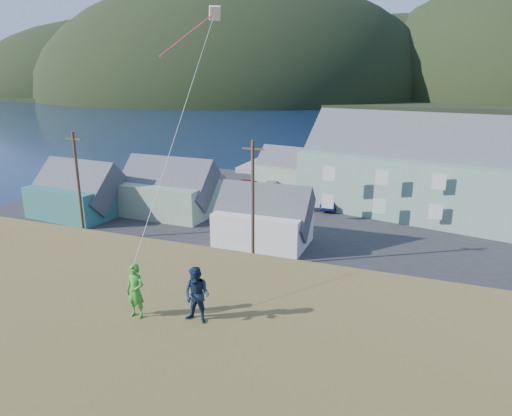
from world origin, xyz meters
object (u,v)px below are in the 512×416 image
(kite_flyer_navy, at_px, (197,295))
(kite_flyer_green, at_px, (135,291))
(shed_white, at_px, (263,218))
(lodge, at_px, (483,175))
(shed_palegreen_far, at_px, (293,170))
(wharf, at_px, (331,168))
(shed_teal, at_px, (77,192))
(shed_palegreen_near, at_px, (168,189))

(kite_flyer_navy, bearing_deg, kite_flyer_green, -166.10)
(shed_white, xyz_separation_m, kite_flyer_navy, (6.99, -24.37, 5.58))
(lodge, distance_m, kite_flyer_navy, 39.53)
(lodge, relative_size, kite_flyer_navy, 22.31)
(shed_white, relative_size, shed_palegreen_far, 0.76)
(lodge, xyz_separation_m, kite_flyer_navy, (-10.69, -37.92, 3.17))
(shed_white, relative_size, kite_flyer_green, 4.89)
(wharf, xyz_separation_m, lodge, (19.04, -20.08, 4.42))
(shed_teal, bearing_deg, shed_palegreen_far, 53.20)
(wharf, height_order, lodge, lodge)
(shed_white, height_order, kite_flyer_green, kite_flyer_green)
(shed_palegreen_near, bearing_deg, lodge, 17.82)
(wharf, bearing_deg, kite_flyer_navy, -81.80)
(lodge, height_order, kite_flyer_navy, lodge)
(lodge, height_order, shed_white, lodge)
(shed_white, relative_size, kite_flyer_navy, 4.81)
(shed_teal, height_order, shed_palegreen_near, shed_palegreen_near)
(lodge, xyz_separation_m, shed_palegreen_far, (-21.17, 6.76, -2.37))
(shed_palegreen_far, distance_m, kite_flyer_green, 46.24)
(shed_palegreen_near, xyz_separation_m, shed_white, (12.43, -4.84, -0.28))
(shed_teal, bearing_deg, lodge, 23.18)
(wharf, height_order, shed_palegreen_far, shed_palegreen_far)
(shed_palegreen_far, relative_size, kite_flyer_green, 6.43)
(shed_palegreen_near, xyz_separation_m, kite_flyer_green, (17.62, -29.61, 5.29))
(kite_flyer_navy, bearing_deg, shed_teal, 139.08)
(wharf, bearing_deg, shed_white, -87.68)
(kite_flyer_green, relative_size, kite_flyer_navy, 0.99)
(shed_palegreen_near, distance_m, shed_palegreen_far, 17.87)
(lodge, height_order, shed_palegreen_far, lodge)
(shed_teal, distance_m, shed_palegreen_far, 25.99)
(wharf, relative_size, kite_flyer_green, 15.77)
(kite_flyer_green, bearing_deg, lodge, 75.43)
(shed_white, bearing_deg, shed_teal, 176.67)
(wharf, height_order, shed_teal, shed_teal)
(lodge, height_order, shed_palegreen_near, lodge)
(shed_palegreen_near, relative_size, shed_palegreen_far, 0.96)
(kite_flyer_green, bearing_deg, shed_teal, 138.82)
(lodge, bearing_deg, kite_flyer_navy, -93.09)
(shed_palegreen_near, bearing_deg, kite_flyer_green, -57.56)
(lodge, relative_size, shed_palegreen_near, 3.67)
(shed_palegreen_near, height_order, kite_flyer_navy, kite_flyer_navy)
(lodge, distance_m, shed_white, 22.41)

